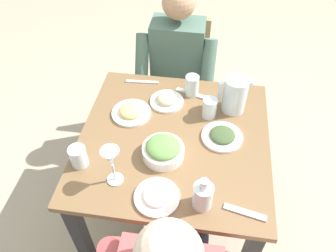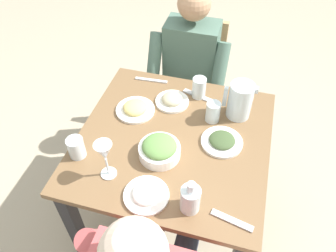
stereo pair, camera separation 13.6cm
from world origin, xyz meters
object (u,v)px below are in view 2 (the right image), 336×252
at_px(oil_carafe, 190,200).
at_px(plate_beans, 172,100).
at_px(water_glass_far_left, 199,88).
at_px(water_glass_near_left, 76,148).
at_px(diner_near, 187,76).
at_px(wine_glass, 104,153).
at_px(plate_yoghurt, 146,194).
at_px(salad_bowl, 160,149).
at_px(water_glass_far_right, 213,112).
at_px(dining_table, 173,154).
at_px(plate_dolmas, 222,141).
at_px(water_pitcher, 240,100).
at_px(chair_near, 193,75).
at_px(plate_fries, 135,109).

bearing_deg(oil_carafe, plate_beans, -68.42).
relative_size(water_glass_far_left, water_glass_near_left, 1.14).
distance_m(diner_near, wine_glass, 0.93).
height_order(plate_yoghurt, oil_carafe, oil_carafe).
bearing_deg(salad_bowl, wine_glass, 41.28).
bearing_deg(water_glass_far_right, plate_yoghurt, 70.76).
bearing_deg(dining_table, water_glass_far_right, -132.19).
relative_size(plate_dolmas, water_glass_far_right, 1.84).
distance_m(salad_bowl, plate_beans, 0.36).
bearing_deg(water_glass_far_left, diner_near, -65.99).
height_order(water_pitcher, water_glass_far_left, water_pitcher).
distance_m(salad_bowl, water_glass_far_left, 0.46).
height_order(dining_table, wine_glass, wine_glass).
distance_m(dining_table, water_glass_near_left, 0.48).
height_order(dining_table, salad_bowl, salad_bowl).
xyz_separation_m(plate_yoghurt, water_glass_far_right, (-0.18, -0.51, 0.04)).
distance_m(dining_table, plate_dolmas, 0.27).
bearing_deg(water_glass_far_left, salad_bowl, 79.34).
distance_m(salad_bowl, water_glass_far_right, 0.35).
xyz_separation_m(diner_near, plate_dolmas, (-0.30, 0.58, 0.12)).
bearing_deg(water_glass_far_right, dining_table, 47.81).
distance_m(dining_table, wine_glass, 0.44).
bearing_deg(water_glass_far_right, diner_near, -62.51).
relative_size(chair_near, plate_dolmas, 4.41).
height_order(plate_fries, water_glass_near_left, water_glass_near_left).
bearing_deg(oil_carafe, plate_yoghurt, -0.48).
distance_m(water_pitcher, water_glass_far_left, 0.24).
relative_size(salad_bowl, wine_glass, 0.97).
distance_m(diner_near, plate_beans, 0.39).
xyz_separation_m(dining_table, plate_dolmas, (-0.23, -0.03, 0.14)).
bearing_deg(water_glass_far_right, oil_carafe, 90.43).
distance_m(chair_near, salad_bowl, 0.98).
xyz_separation_m(water_glass_near_left, oil_carafe, (-0.55, 0.13, 0.01)).
bearing_deg(diner_near, plate_fries, 71.34).
distance_m(water_pitcher, salad_bowl, 0.48).
xyz_separation_m(plate_fries, wine_glass, (-0.02, 0.40, 0.12)).
bearing_deg(water_glass_far_right, salad_bowl, 56.97).
bearing_deg(chair_near, plate_fries, 76.64).
distance_m(plate_dolmas, wine_glass, 0.55).
bearing_deg(water_glass_far_right, plate_beans, -16.99).
height_order(dining_table, oil_carafe, oil_carafe).
height_order(chair_near, water_pitcher, water_pitcher).
bearing_deg(wine_glass, plate_beans, -105.52).
xyz_separation_m(salad_bowl, water_glass_near_left, (0.36, 0.10, 0.01)).
xyz_separation_m(chair_near, oil_carafe, (-0.23, 1.16, 0.30)).
bearing_deg(water_glass_near_left, plate_beans, -125.03).
height_order(water_glass_far_right, wine_glass, wine_glass).
bearing_deg(plate_dolmas, plate_fries, -11.65).
bearing_deg(diner_near, chair_near, -90.00).
distance_m(chair_near, water_glass_near_left, 1.12).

